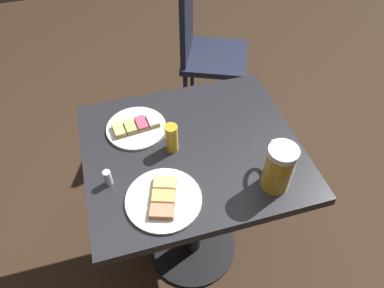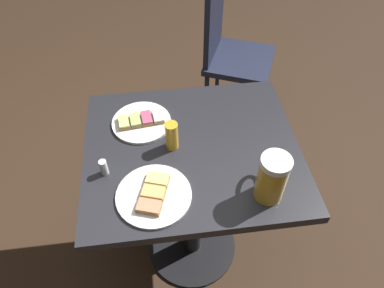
{
  "view_description": "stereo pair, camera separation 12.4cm",
  "coord_description": "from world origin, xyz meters",
  "px_view_note": "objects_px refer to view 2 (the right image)",
  "views": [
    {
      "loc": [
        0.23,
        0.79,
        1.71
      ],
      "look_at": [
        0.0,
        0.0,
        0.78
      ],
      "focal_mm": 33.21,
      "sensor_mm": 36.0,
      "label": 1
    },
    {
      "loc": [
        0.11,
        0.82,
        1.71
      ],
      "look_at": [
        0.0,
        0.0,
        0.78
      ],
      "focal_mm": 33.21,
      "sensor_mm": 36.0,
      "label": 2
    }
  ],
  "objects_px": {
    "plate_near": "(141,121)",
    "plate_far": "(154,195)",
    "beer_mug": "(272,177)",
    "salt_shaker": "(104,167)",
    "beer_glass_small": "(172,136)",
    "cafe_chair": "(229,48)"
  },
  "relations": [
    {
      "from": "beer_mug",
      "to": "beer_glass_small",
      "type": "distance_m",
      "value": 0.37
    },
    {
      "from": "beer_mug",
      "to": "beer_glass_small",
      "type": "relative_size",
      "value": 1.57
    },
    {
      "from": "beer_mug",
      "to": "plate_near",
      "type": "bearing_deg",
      "value": -43.47
    },
    {
      "from": "beer_mug",
      "to": "salt_shaker",
      "type": "relative_size",
      "value": 2.89
    },
    {
      "from": "plate_near",
      "to": "beer_glass_small",
      "type": "height_order",
      "value": "beer_glass_small"
    },
    {
      "from": "beer_glass_small",
      "to": "salt_shaker",
      "type": "height_order",
      "value": "beer_glass_small"
    },
    {
      "from": "plate_near",
      "to": "plate_far",
      "type": "xyz_separation_m",
      "value": [
        -0.03,
        0.33,
        -0.0
      ]
    },
    {
      "from": "cafe_chair",
      "to": "plate_far",
      "type": "bearing_deg",
      "value": 0.04
    },
    {
      "from": "plate_far",
      "to": "salt_shaker",
      "type": "relative_size",
      "value": 4.04
    },
    {
      "from": "beer_glass_small",
      "to": "cafe_chair",
      "type": "height_order",
      "value": "cafe_chair"
    },
    {
      "from": "cafe_chair",
      "to": "plate_near",
      "type": "bearing_deg",
      "value": -9.41
    },
    {
      "from": "beer_glass_small",
      "to": "beer_mug",
      "type": "bearing_deg",
      "value": 140.06
    },
    {
      "from": "plate_far",
      "to": "cafe_chair",
      "type": "bearing_deg",
      "value": -113.34
    },
    {
      "from": "plate_near",
      "to": "salt_shaker",
      "type": "relative_size",
      "value": 3.73
    },
    {
      "from": "plate_near",
      "to": "plate_far",
      "type": "distance_m",
      "value": 0.33
    },
    {
      "from": "beer_glass_small",
      "to": "cafe_chair",
      "type": "xyz_separation_m",
      "value": [
        -0.41,
        -0.93,
        -0.29
      ]
    },
    {
      "from": "beer_glass_small",
      "to": "cafe_chair",
      "type": "bearing_deg",
      "value": -113.85
    },
    {
      "from": "plate_far",
      "to": "cafe_chair",
      "type": "height_order",
      "value": "cafe_chair"
    },
    {
      "from": "plate_far",
      "to": "beer_mug",
      "type": "bearing_deg",
      "value": 174.63
    },
    {
      "from": "plate_near",
      "to": "plate_far",
      "type": "height_order",
      "value": "same"
    },
    {
      "from": "cafe_chair",
      "to": "beer_mug",
      "type": "bearing_deg",
      "value": 17.0
    },
    {
      "from": "plate_near",
      "to": "salt_shaker",
      "type": "distance_m",
      "value": 0.25
    }
  ]
}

